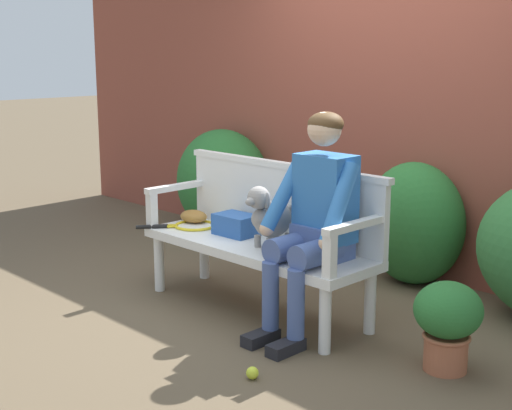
# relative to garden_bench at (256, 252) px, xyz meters

# --- Properties ---
(ground_plane) EXTENTS (40.00, 40.00, 0.00)m
(ground_plane) POSITION_rel_garden_bench_xyz_m (0.00, 0.00, -0.40)
(ground_plane) COLOR brown
(brick_garden_fence) EXTENTS (8.00, 0.30, 2.30)m
(brick_garden_fence) POSITION_rel_garden_bench_xyz_m (0.00, 1.55, 0.76)
(brick_garden_fence) COLOR brown
(brick_garden_fence) RESTS_ON ground
(hedge_bush_far_left) EXTENTS (0.96, 0.75, 0.97)m
(hedge_bush_far_left) POSITION_rel_garden_bench_xyz_m (-1.62, 1.18, 0.09)
(hedge_bush_far_left) COLOR #286B2D
(hedge_bush_far_left) RESTS_ON ground
(hedge_bush_mid_right) EXTENTS (0.77, 0.60, 0.89)m
(hedge_bush_mid_right) POSITION_rel_garden_bench_xyz_m (0.39, 1.21, 0.05)
(hedge_bush_mid_right) COLOR #286B2D
(hedge_bush_mid_right) RESTS_ON ground
(garden_bench) EXTENTS (1.68, 0.54, 0.46)m
(garden_bench) POSITION_rel_garden_bench_xyz_m (0.00, 0.00, 0.00)
(garden_bench) COLOR white
(garden_bench) RESTS_ON ground
(bench_backrest) EXTENTS (1.72, 0.06, 0.50)m
(bench_backrest) POSITION_rel_garden_bench_xyz_m (0.00, 0.24, 0.31)
(bench_backrest) COLOR white
(bench_backrest) RESTS_ON garden_bench
(bench_armrest_left_end) EXTENTS (0.06, 0.54, 0.28)m
(bench_armrest_left_end) POSITION_rel_garden_bench_xyz_m (-0.80, -0.09, 0.26)
(bench_armrest_left_end) COLOR white
(bench_armrest_left_end) RESTS_ON garden_bench
(bench_armrest_right_end) EXTENTS (0.06, 0.54, 0.28)m
(bench_armrest_right_end) POSITION_rel_garden_bench_xyz_m (0.80, -0.09, 0.26)
(bench_armrest_right_end) COLOR white
(bench_armrest_right_end) RESTS_ON garden_bench
(person_seated) EXTENTS (0.56, 0.67, 1.33)m
(person_seated) POSITION_rel_garden_bench_xyz_m (0.51, -0.02, 0.33)
(person_seated) COLOR black
(person_seated) RESTS_ON ground
(dog_on_bench) EXTENTS (0.19, 0.41, 0.40)m
(dog_on_bench) POSITION_rel_garden_bench_xyz_m (0.13, -0.01, 0.26)
(dog_on_bench) COLOR gray
(dog_on_bench) RESTS_ON garden_bench
(tennis_racket) EXTENTS (0.45, 0.55, 0.03)m
(tennis_racket) POSITION_rel_garden_bench_xyz_m (-0.62, -0.02, 0.07)
(tennis_racket) COLOR yellow
(tennis_racket) RESTS_ON garden_bench
(baseball_glove) EXTENTS (0.22, 0.18, 0.09)m
(baseball_glove) POSITION_rel_garden_bench_xyz_m (-0.71, 0.07, 0.10)
(baseball_glove) COLOR #9E6B2D
(baseball_glove) RESTS_ON garden_bench
(sports_bag) EXTENTS (0.29, 0.21, 0.14)m
(sports_bag) POSITION_rel_garden_bench_xyz_m (-0.24, 0.05, 0.13)
(sports_bag) COLOR #2856A3
(sports_bag) RESTS_ON garden_bench
(tennis_ball) EXTENTS (0.07, 0.07, 0.07)m
(tennis_ball) POSITION_rel_garden_bench_xyz_m (0.71, -0.73, -0.36)
(tennis_ball) COLOR #CCDB33
(tennis_ball) RESTS_ON ground
(potted_plant) EXTENTS (0.36, 0.36, 0.49)m
(potted_plant) POSITION_rel_garden_bench_xyz_m (1.35, 0.08, -0.11)
(potted_plant) COLOR #A85B3D
(potted_plant) RESTS_ON ground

